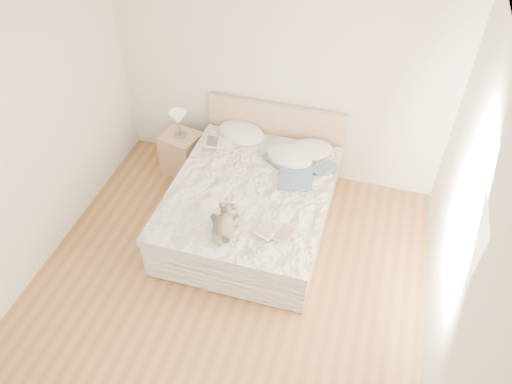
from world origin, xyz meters
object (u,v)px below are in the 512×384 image
at_px(photo_book, 219,143).
at_px(teddy_bear, 224,230).
at_px(bed, 253,202).
at_px(nightstand, 182,153).
at_px(childrens_book, 276,231).
at_px(table_lamp, 178,119).

xyz_separation_m(photo_book, teddy_bear, (0.52, -1.33, 0.02)).
height_order(bed, nightstand, bed).
xyz_separation_m(bed, childrens_book, (0.44, -0.64, 0.32)).
bearing_deg(photo_book, nightstand, 158.56).
relative_size(table_lamp, teddy_bear, 0.90).
distance_m(bed, photo_book, 0.86).
bearing_deg(nightstand, childrens_book, -39.21).
bearing_deg(photo_book, childrens_book, -60.69).
relative_size(table_lamp, childrens_book, 0.92).
bearing_deg(table_lamp, childrens_book, -39.34).
bearing_deg(childrens_book, bed, 139.10).
distance_m(table_lamp, photo_book, 0.58).
bearing_deg(nightstand, table_lamp, -10.99).
xyz_separation_m(table_lamp, teddy_bear, (1.07, -1.43, -0.16)).
height_order(bed, teddy_bear, bed).
bearing_deg(teddy_bear, table_lamp, 116.52).
relative_size(photo_book, teddy_bear, 0.92).
bearing_deg(teddy_bear, photo_book, 101.11).
relative_size(table_lamp, photo_book, 0.98).
height_order(photo_book, teddy_bear, teddy_bear).
bearing_deg(teddy_bear, bed, 75.48).
height_order(table_lamp, childrens_book, table_lamp).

